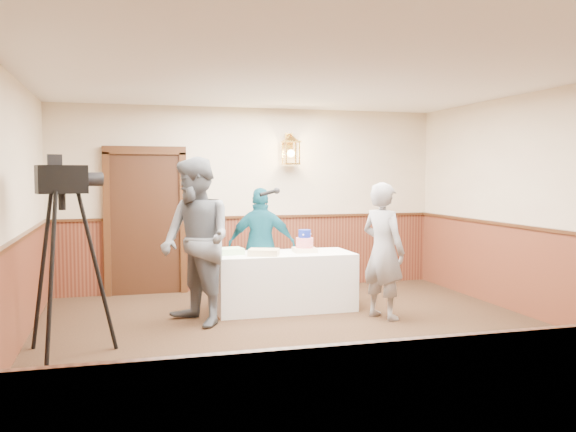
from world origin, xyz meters
The scene contains 10 objects.
ground centered at (0.00, 0.00, 0.00)m, with size 7.00×7.00×0.00m, color black.
room_shell centered at (-0.05, 0.45, 1.52)m, with size 6.02×7.02×2.81m.
display_table centered at (0.11, 1.90, 0.38)m, with size 1.80×0.80×0.75m, color white.
tiered_cake centered at (0.40, 1.93, 0.87)m, with size 0.30×0.30×0.30m.
sheet_cake_yellow centered at (-0.20, 1.75, 0.79)m, with size 0.38×0.29×0.08m, color #DABF82.
sheet_cake_green centered at (-0.61, 1.96, 0.79)m, with size 0.34×0.28×0.08m, color #B5EFA9.
interviewer centered at (-1.10, 1.38, 0.99)m, with size 1.66×1.20×1.99m.
baker centered at (1.16, 1.10, 0.84)m, with size 0.61×0.40×1.68m, color gray.
assistant_p centered at (-0.07, 2.41, 0.80)m, with size 0.93×0.39×1.60m, color #104D5F.
tv_camera_rig centered at (-2.50, 0.47, 0.84)m, with size 0.74×0.68×1.87m.
Camera 1 is at (-1.95, -5.77, 1.79)m, focal length 38.00 mm.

